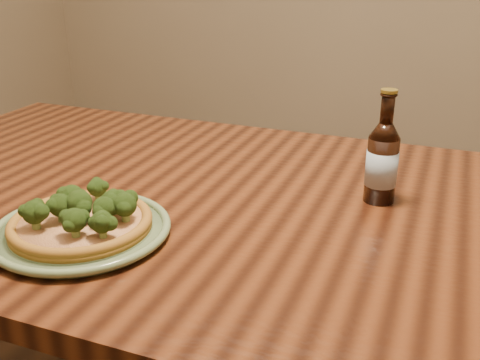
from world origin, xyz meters
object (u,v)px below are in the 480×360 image
(plate, at_px, (82,230))
(pizza, at_px, (82,219))
(table, at_px, (218,239))
(beer_bottle, at_px, (382,161))

(plate, distance_m, pizza, 0.02)
(table, xyz_separation_m, beer_bottle, (0.29, 0.09, 0.17))
(plate, distance_m, beer_bottle, 0.54)
(plate, bearing_deg, beer_bottle, 36.48)
(table, bearing_deg, pizza, -121.30)
(plate, relative_size, pizza, 1.26)
(plate, height_order, beer_bottle, beer_bottle)
(beer_bottle, bearing_deg, pizza, -130.90)
(table, xyz_separation_m, pizza, (-0.14, -0.23, 0.12))
(table, height_order, pizza, pizza)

